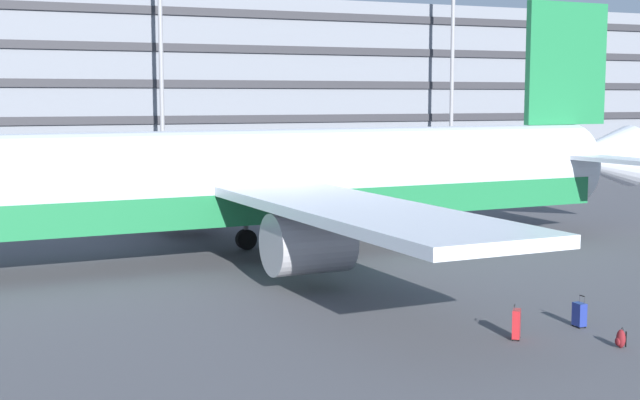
% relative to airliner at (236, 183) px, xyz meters
% --- Properties ---
extents(ground_plane, '(600.00, 600.00, 0.00)m').
position_rel_airliner_xyz_m(ground_plane, '(-6.08, -0.69, -3.15)').
color(ground_plane, '#4C4C51').
extents(terminal_structure, '(148.72, 14.73, 15.73)m').
position_rel_airliner_xyz_m(terminal_structure, '(-6.08, 49.41, 4.71)').
color(terminal_structure, slate).
rests_on(terminal_structure, ground_plane).
extents(airliner, '(43.33, 35.04, 11.31)m').
position_rel_airliner_xyz_m(airliner, '(0.00, 0.00, 0.00)').
color(airliner, silver).
rests_on(airliner, ground_plane).
extents(light_mast_center_left, '(1.80, 0.50, 25.42)m').
position_rel_airliner_xyz_m(light_mast_center_left, '(4.96, 37.23, 11.30)').
color(light_mast_center_left, gray).
rests_on(light_mast_center_left, ground_plane).
extents(light_mast_center_right, '(1.80, 0.50, 26.13)m').
position_rel_airliner_xyz_m(light_mast_center_right, '(32.27, 37.23, 11.66)').
color(light_mast_center_right, gray).
rests_on(light_mast_center_right, ground_plane).
extents(suitcase_black, '(0.43, 0.46, 0.97)m').
position_rel_airliner_xyz_m(suitcase_black, '(3.49, -15.05, -2.70)').
color(suitcase_black, '#B21E23').
rests_on(suitcase_black, ground_plane).
extents(suitcase_orange, '(0.26, 0.39, 0.94)m').
position_rel_airliner_xyz_m(suitcase_orange, '(5.97, -14.63, -2.77)').
color(suitcase_orange, navy).
rests_on(suitcase_orange, ground_plane).
extents(backpack_silver, '(0.30, 0.33, 0.55)m').
position_rel_airliner_xyz_m(backpack_silver, '(5.60, -16.81, -2.91)').
color(backpack_silver, maroon).
rests_on(backpack_silver, ground_plane).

